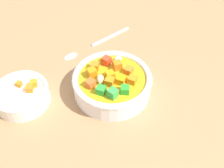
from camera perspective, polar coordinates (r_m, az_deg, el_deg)
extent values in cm
cube|color=#9E754F|center=(61.69, 0.00, -2.16)|extent=(140.00, 140.00, 2.00)
cylinder|color=white|center=(59.46, 0.00, -0.26)|extent=(17.29, 17.29, 4.00)
torus|color=white|center=(57.72, 0.00, 1.36)|extent=(17.61, 17.61, 1.36)
cylinder|color=#B19819|center=(57.86, 0.00, 1.22)|extent=(14.84, 14.84, 0.40)
ellipsoid|color=beige|center=(56.51, -2.54, 1.08)|extent=(2.89, 2.87, 1.43)
cube|color=orange|center=(59.23, 1.16, 4.07)|extent=(2.46, 2.46, 1.89)
cube|color=orange|center=(57.59, -4.38, 2.45)|extent=(2.32, 2.32, 1.99)
cube|color=orange|center=(56.04, 1.80, 0.73)|extent=(2.15, 2.15, 1.58)
cube|color=orange|center=(55.74, -0.49, 0.52)|extent=(2.21, 2.21, 1.71)
cube|color=red|center=(60.45, -1.22, 5.06)|extent=(1.85, 1.85, 1.78)
cube|color=green|center=(54.38, 2.82, -1.21)|extent=(2.45, 2.45, 1.54)
cube|color=#D65C27|center=(55.64, -4.69, 0.13)|extent=(1.86, 1.86, 1.59)
cube|color=orange|center=(56.48, 4.42, 0.93)|extent=(2.08, 2.08, 1.43)
cube|color=orange|center=(59.51, -3.63, 4.02)|extent=(2.41, 2.41, 1.59)
cube|color=orange|center=(57.44, -0.49, 2.00)|extent=(2.40, 2.40, 1.33)
cube|color=orange|center=(58.58, 3.61, 2.99)|extent=(2.00, 2.00, 1.33)
cube|color=green|center=(54.22, -2.39, -1.31)|extent=(2.19, 2.19, 1.62)
ellipsoid|color=beige|center=(61.12, 1.29, 5.33)|extent=(2.70, 1.96, 1.32)
cube|color=green|center=(53.40, 0.18, -2.00)|extent=(1.87, 1.87, 1.92)
cylinder|color=silver|center=(75.96, -0.32, 10.42)|extent=(12.91, 3.97, 0.89)
ellipsoid|color=silver|center=(70.15, -8.97, 6.21)|extent=(4.26, 2.88, 0.97)
cylinder|color=white|center=(61.01, -18.87, -2.53)|extent=(11.92, 11.92, 3.29)
torus|color=white|center=(59.66, -19.29, -1.35)|extent=(12.04, 12.04, 0.95)
cube|color=orange|center=(59.54, -16.56, 0.13)|extent=(2.05, 2.05, 1.45)
cube|color=orange|center=(60.60, -19.47, -0.01)|extent=(1.44, 1.44, 1.15)
cube|color=orange|center=(58.75, -17.38, -0.93)|extent=(2.01, 2.01, 1.43)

